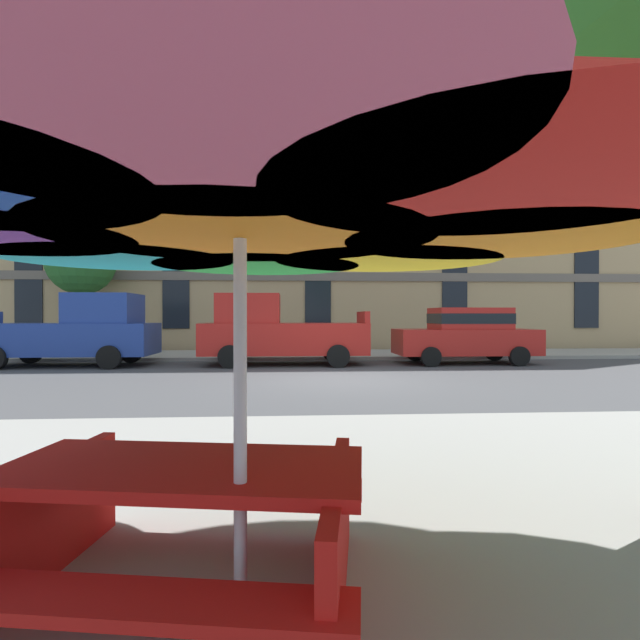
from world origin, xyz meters
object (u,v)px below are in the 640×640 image
(pickup_blue, at_px, (76,332))
(sedan_red, at_px, (466,334))
(patio_umbrella, at_px, (240,193))
(pickup_red, at_px, (277,332))
(picnic_table, at_px, (183,519))
(street_tree_left, at_px, (78,260))

(pickup_blue, bearing_deg, sedan_red, -0.00)
(patio_umbrella, bearing_deg, pickup_red, 90.82)
(sedan_red, relative_size, picnic_table, 2.19)
(sedan_red, height_order, picnic_table, sedan_red)
(pickup_blue, distance_m, pickup_red, 6.10)
(patio_umbrella, distance_m, picnic_table, 1.64)
(sedan_red, relative_size, street_tree_left, 0.90)
(pickup_red, xyz_separation_m, patio_umbrella, (0.18, -12.70, 1.04))
(pickup_red, xyz_separation_m, picnic_table, (-0.14, -12.41, -0.54))
(sedan_red, distance_m, picnic_table, 13.87)
(pickup_red, distance_m, street_tree_left, 8.92)
(patio_umbrella, bearing_deg, street_tree_left, 115.42)
(pickup_red, distance_m, sedan_red, 6.04)
(pickup_red, distance_m, picnic_table, 12.42)
(pickup_red, relative_size, patio_umbrella, 1.36)
(pickup_blue, bearing_deg, patio_umbrella, -63.69)
(picnic_table, bearing_deg, pickup_red, 89.37)
(pickup_blue, bearing_deg, picnic_table, -64.34)
(pickup_blue, relative_size, street_tree_left, 1.04)
(pickup_blue, relative_size, pickup_red, 1.00)
(sedan_red, bearing_deg, pickup_red, 180.00)
(pickup_red, distance_m, patio_umbrella, 12.74)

